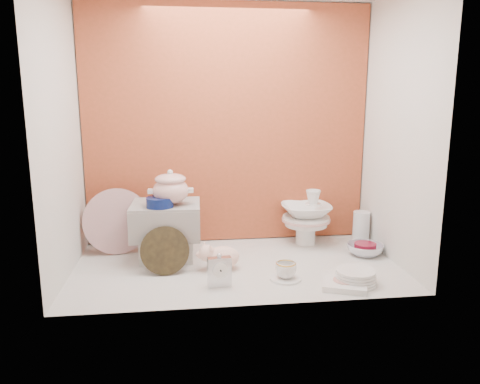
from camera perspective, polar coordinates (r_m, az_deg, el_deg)
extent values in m
plane|color=silver|center=(2.62, -0.38, -9.11)|extent=(1.80, 1.80, 0.00)
cube|color=#B44B2D|center=(2.95, -1.56, 8.20)|extent=(1.80, 0.06, 1.50)
cube|color=silver|center=(2.52, -21.37, 6.74)|extent=(0.06, 1.00, 1.50)
cube|color=silver|center=(2.71, 18.99, 7.23)|extent=(0.06, 1.00, 1.50)
cylinder|color=#0B1854|center=(2.60, -9.87, -1.24)|extent=(0.20, 0.20, 0.06)
imported|color=white|center=(2.84, -9.22, -5.24)|extent=(0.28, 0.28, 0.22)
cube|color=silver|center=(2.33, -2.55, -9.60)|extent=(0.12, 0.05, 0.17)
ellipsoid|color=beige|center=(2.56, -2.17, -8.02)|extent=(0.27, 0.22, 0.14)
cylinder|color=white|center=(2.45, 5.64, -10.58)|extent=(0.17, 0.17, 0.01)
imported|color=white|center=(2.43, 5.66, -9.53)|extent=(0.13, 0.13, 0.09)
cube|color=white|center=(2.42, 12.79, -10.93)|extent=(0.27, 0.27, 0.03)
cylinder|color=white|center=(2.45, 14.06, -10.10)|extent=(0.24, 0.24, 0.07)
imported|color=silver|center=(2.88, 15.17, -6.87)|extent=(0.23, 0.23, 0.07)
cylinder|color=silver|center=(3.07, 14.71, -4.30)|extent=(0.13, 0.13, 0.21)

